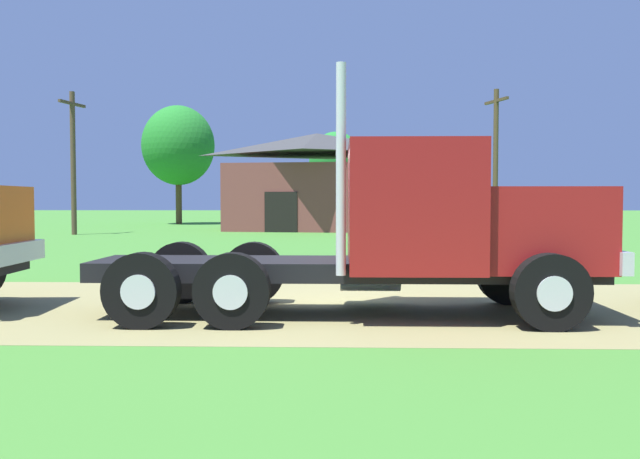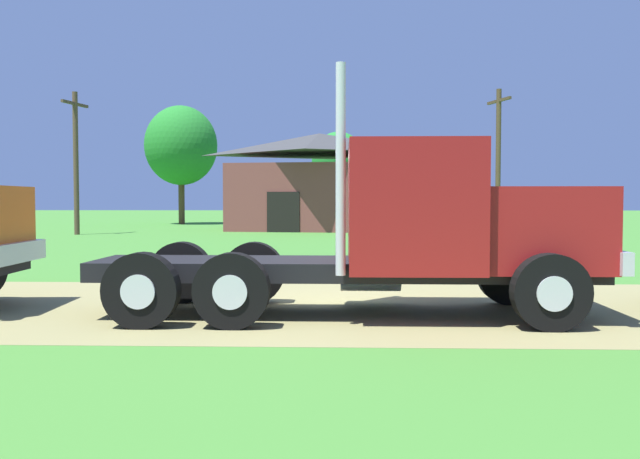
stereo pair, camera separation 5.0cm
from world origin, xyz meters
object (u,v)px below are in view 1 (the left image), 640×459
Objects in this scene: truck_foreground_white at (418,232)px; utility_pole_near at (73,159)px; utility_pole_far at (496,157)px; shed_building at (317,184)px.

truck_foreground_white is 27.44m from utility_pole_near.
truck_foreground_white is 25.80m from utility_pole_far.
shed_building is at bearing 157.17° from utility_pole_far.
shed_building reaches higher than truck_foreground_white.
shed_building is at bearing 24.90° from utility_pole_near.
utility_pole_far is at bearing 74.39° from truck_foreground_white.
utility_pole_near is (-12.11, -5.62, 1.13)m from shed_building.
utility_pole_far reaches higher than truck_foreground_white.
truck_foreground_white is 1.07× the size of utility_pole_near.
utility_pole_near is at bearing -175.62° from utility_pole_far.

